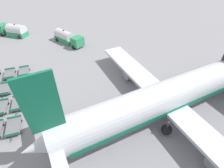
# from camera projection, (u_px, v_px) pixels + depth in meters

# --- Properties ---
(ground_plane) EXTENTS (500.00, 500.00, 0.00)m
(ground_plane) POSITION_uv_depth(u_px,v_px,m) (123.00, 61.00, 35.92)
(ground_plane) COLOR gray
(airplane) EXTENTS (32.75, 38.82, 11.64)m
(airplane) POSITION_uv_depth(u_px,v_px,m) (172.00, 94.00, 23.67)
(airplane) COLOR silver
(airplane) RESTS_ON ground_plane
(fuel_tanker_primary) EXTENTS (7.06, 7.22, 3.26)m
(fuel_tanker_primary) POSITION_uv_depth(u_px,v_px,m) (14.00, 31.00, 44.78)
(fuel_tanker_primary) COLOR #2D8C5B
(fuel_tanker_primary) RESTS_ON ground_plane
(fuel_tanker_secondary) EXTENTS (8.67, 5.54, 3.00)m
(fuel_tanker_secondary) POSITION_uv_depth(u_px,v_px,m) (67.00, 38.00, 41.68)
(fuel_tanker_secondary) COLOR #2D8C5B
(fuel_tanker_secondary) RESTS_ON ground_plane
(baggage_dolly_row_mid_a_col_a) EXTENTS (3.75, 2.20, 0.92)m
(baggage_dolly_row_mid_a_col_a) POSITION_uv_depth(u_px,v_px,m) (9.00, 74.00, 31.63)
(baggage_dolly_row_mid_a_col_a) COLOR slate
(baggage_dolly_row_mid_a_col_a) RESTS_ON ground_plane
(baggage_dolly_row_mid_a_col_b) EXTENTS (3.76, 2.26, 0.92)m
(baggage_dolly_row_mid_a_col_b) POSITION_uv_depth(u_px,v_px,m) (5.00, 89.00, 28.43)
(baggage_dolly_row_mid_a_col_b) COLOR slate
(baggage_dolly_row_mid_a_col_b) RESTS_ON ground_plane
(baggage_dolly_row_mid_a_col_c) EXTENTS (3.77, 2.37, 0.92)m
(baggage_dolly_row_mid_a_col_c) POSITION_uv_depth(u_px,v_px,m) (0.00, 108.00, 25.25)
(baggage_dolly_row_mid_a_col_c) COLOR slate
(baggage_dolly_row_mid_a_col_c) RESTS_ON ground_plane
(baggage_dolly_row_mid_b_col_a) EXTENTS (3.74, 2.14, 0.92)m
(baggage_dolly_row_mid_b_col_a) POSITION_uv_depth(u_px,v_px,m) (24.00, 72.00, 32.21)
(baggage_dolly_row_mid_b_col_a) COLOR slate
(baggage_dolly_row_mid_b_col_a) RESTS_ON ground_plane
(baggage_dolly_row_mid_b_col_b) EXTENTS (3.76, 2.29, 0.92)m
(baggage_dolly_row_mid_b_col_b) POSITION_uv_depth(u_px,v_px,m) (22.00, 86.00, 29.12)
(baggage_dolly_row_mid_b_col_b) COLOR slate
(baggage_dolly_row_mid_b_col_b) RESTS_ON ground_plane
(baggage_dolly_row_mid_b_col_c) EXTENTS (3.76, 2.22, 0.92)m
(baggage_dolly_row_mid_b_col_c) POSITION_uv_depth(u_px,v_px,m) (18.00, 103.00, 25.92)
(baggage_dolly_row_mid_b_col_c) COLOR slate
(baggage_dolly_row_mid_b_col_c) RESTS_ON ground_plane
(baggage_dolly_row_mid_b_col_d) EXTENTS (3.76, 2.22, 0.92)m
(baggage_dolly_row_mid_b_col_d) POSITION_uv_depth(u_px,v_px,m) (13.00, 127.00, 22.69)
(baggage_dolly_row_mid_b_col_d) COLOR slate
(baggage_dolly_row_mid_b_col_d) RESTS_ON ground_plane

